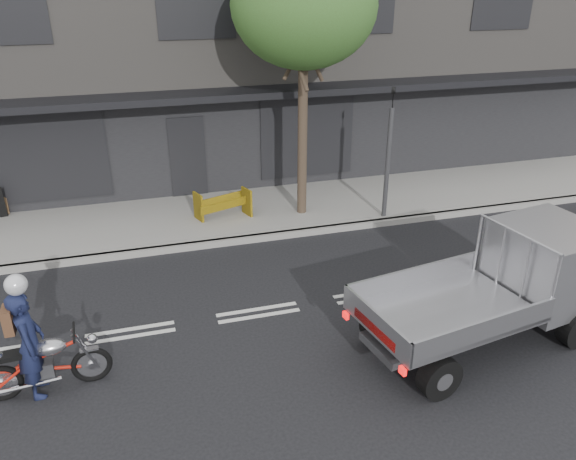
{
  "coord_description": "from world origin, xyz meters",
  "views": [
    {
      "loc": [
        -1.99,
        -8.97,
        6.05
      ],
      "look_at": [
        0.75,
        0.5,
        1.45
      ],
      "focal_mm": 35.0,
      "sensor_mm": 36.0,
      "label": 1
    }
  ],
  "objects_px": {
    "traffic_light_pole": "(388,161)",
    "construction_barrier": "(224,206)",
    "street_tree": "(304,6)",
    "motorcycle": "(45,363)",
    "rider": "(30,344)",
    "flatbed_ute": "(529,272)"
  },
  "relations": [
    {
      "from": "rider",
      "to": "construction_barrier",
      "type": "height_order",
      "value": "rider"
    },
    {
      "from": "traffic_light_pole",
      "to": "construction_barrier",
      "type": "bearing_deg",
      "value": 168.01
    },
    {
      "from": "traffic_light_pole",
      "to": "motorcycle",
      "type": "distance_m",
      "value": 9.16
    },
    {
      "from": "street_tree",
      "to": "construction_barrier",
      "type": "height_order",
      "value": "street_tree"
    },
    {
      "from": "street_tree",
      "to": "rider",
      "type": "distance_m",
      "value": 9.2
    },
    {
      "from": "flatbed_ute",
      "to": "construction_barrier",
      "type": "xyz_separation_m",
      "value": [
        -4.41,
        6.04,
        -0.65
      ]
    },
    {
      "from": "motorcycle",
      "to": "street_tree",
      "type": "bearing_deg",
      "value": 38.98
    },
    {
      "from": "traffic_light_pole",
      "to": "flatbed_ute",
      "type": "distance_m",
      "value": 5.21
    },
    {
      "from": "rider",
      "to": "construction_barrier",
      "type": "distance_m",
      "value": 6.71
    },
    {
      "from": "street_tree",
      "to": "motorcycle",
      "type": "distance_m",
      "value": 9.29
    },
    {
      "from": "flatbed_ute",
      "to": "street_tree",
      "type": "bearing_deg",
      "value": 101.55
    },
    {
      "from": "traffic_light_pole",
      "to": "rider",
      "type": "relative_size",
      "value": 1.95
    },
    {
      "from": "flatbed_ute",
      "to": "construction_barrier",
      "type": "relative_size",
      "value": 3.45
    },
    {
      "from": "traffic_light_pole",
      "to": "flatbed_ute",
      "type": "height_order",
      "value": "traffic_light_pole"
    },
    {
      "from": "motorcycle",
      "to": "rider",
      "type": "bearing_deg",
      "value": 176.3
    },
    {
      "from": "street_tree",
      "to": "motorcycle",
      "type": "relative_size",
      "value": 3.44
    },
    {
      "from": "street_tree",
      "to": "rider",
      "type": "height_order",
      "value": "street_tree"
    },
    {
      "from": "traffic_light_pole",
      "to": "construction_barrier",
      "type": "height_order",
      "value": "traffic_light_pole"
    },
    {
      "from": "rider",
      "to": "flatbed_ute",
      "type": "distance_m",
      "value": 8.37
    },
    {
      "from": "street_tree",
      "to": "rider",
      "type": "relative_size",
      "value": 3.75
    },
    {
      "from": "street_tree",
      "to": "traffic_light_pole",
      "type": "height_order",
      "value": "street_tree"
    },
    {
      "from": "flatbed_ute",
      "to": "construction_barrier",
      "type": "bearing_deg",
      "value": 116.52
    }
  ]
}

